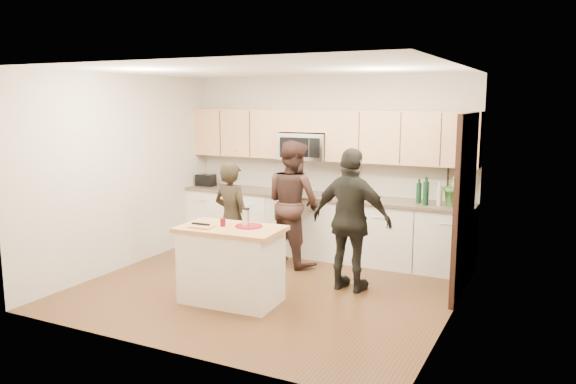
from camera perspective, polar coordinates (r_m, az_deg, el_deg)
The scene contains 21 objects.
floor at distance 7.19m, azimuth -2.16°, elevation -9.74°, with size 4.50×4.50×0.00m, color brown.
room_shell at distance 6.82m, azimuth -2.25°, elevation 4.13°, with size 4.52×4.02×2.71m.
back_cabinetry at distance 8.52m, azimuth 3.26°, elevation -3.39°, with size 4.50×0.66×0.94m.
upper_cabinetry at distance 8.45m, azimuth 3.94°, elevation 5.89°, with size 4.50×0.33×0.75m.
microwave at distance 8.57m, azimuth 1.70°, elevation 4.67°, with size 0.76×0.41×0.40m.
doorway at distance 7.04m, azimuth 17.62°, elevation -0.85°, with size 0.06×1.25×2.20m.
framed_picture at distance 8.12m, azimuth 16.90°, elevation 1.38°, with size 0.30×0.03×0.38m.
dish_towel at distance 8.71m, azimuth -2.97°, elevation -0.91°, with size 0.34×0.60×0.48m.
island at distance 6.63m, azimuth -5.79°, elevation -7.31°, with size 1.23×0.76×0.90m.
red_plate at distance 6.51m, azimuth -4.01°, elevation -3.46°, with size 0.31×0.31×0.02m, color maroon.
box_grater at distance 6.45m, azimuth -4.30°, elevation -2.53°, with size 0.08×0.05×0.21m.
drink_glass at distance 6.56m, azimuth -6.64°, elevation -3.09°, with size 0.06×0.06×0.09m, color maroon.
cutting_board at distance 6.53m, azimuth -8.76°, elevation -3.51°, with size 0.27×0.18×0.02m, color #BD7C4E.
tongs at distance 6.58m, azimuth -8.86°, elevation -3.23°, with size 0.23×0.03×0.02m, color black.
knife at distance 6.61m, azimuth -9.09°, elevation -3.24°, with size 0.20×0.02×0.01m, color silver.
toaster at distance 9.39m, azimuth -8.34°, elevation 1.20°, with size 0.30×0.20×0.19m.
bottle_cluster at distance 7.87m, azimuth 15.03°, elevation 0.03°, with size 0.58×0.34×0.38m.
orchid at distance 7.87m, azimuth 16.58°, elevation 0.68°, with size 0.30×0.24×0.55m, color #437F32.
woman_left at distance 7.60m, azimuth -5.73°, elevation -2.70°, with size 0.56×0.37×1.54m, color black.
woman_center at distance 8.01m, azimuth 0.52°, elevation -1.11°, with size 0.87×0.68×1.79m, color #301C18.
woman_right at distance 6.93m, azimuth 6.47°, elevation -2.87°, with size 1.04×0.43×1.78m, color black.
Camera 1 is at (3.26, -5.96, 2.35)m, focal length 35.00 mm.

